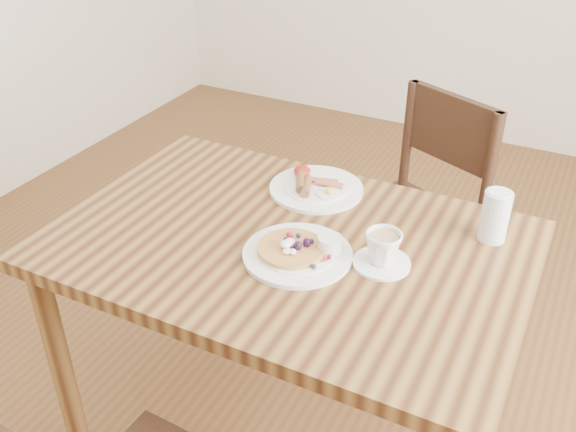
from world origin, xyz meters
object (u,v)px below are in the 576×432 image
object	(u,v)px
breakfast_plate	(315,187)
teacup_saucer	(383,250)
water_glass	(495,216)
dining_table	(288,270)
pancake_plate	(299,251)
chair_far	(416,208)

from	to	relation	value
breakfast_plate	teacup_saucer	distance (m)	0.39
teacup_saucer	water_glass	xyz separation A→B (m)	(0.21, 0.23, 0.03)
dining_table	breakfast_plate	size ratio (longest dim) A/B	4.44
pancake_plate	breakfast_plate	bearing A→B (deg)	108.44
dining_table	pancake_plate	size ratio (longest dim) A/B	4.44
chair_far	dining_table	bearing A→B (deg)	103.33
dining_table	teacup_saucer	world-z (taller)	teacup_saucer
breakfast_plate	water_glass	bearing A→B (deg)	-2.29
pancake_plate	breakfast_plate	size ratio (longest dim) A/B	1.00
water_glass	pancake_plate	bearing A→B (deg)	-143.96
dining_table	pancake_plate	xyz separation A→B (m)	(0.06, -0.05, 0.11)
dining_table	water_glass	world-z (taller)	water_glass
chair_far	water_glass	xyz separation A→B (m)	(0.32, -0.48, 0.32)
breakfast_plate	dining_table	bearing A→B (deg)	-80.01
pancake_plate	teacup_saucer	size ratio (longest dim) A/B	1.93
chair_far	teacup_saucer	xyz separation A→B (m)	(0.11, -0.71, 0.30)
chair_far	breakfast_plate	size ratio (longest dim) A/B	3.26
water_glass	breakfast_plate	bearing A→B (deg)	177.71
dining_table	water_glass	distance (m)	0.54
water_glass	dining_table	bearing A→B (deg)	-152.56
dining_table	breakfast_plate	bearing A→B (deg)	99.99
breakfast_plate	water_glass	size ratio (longest dim) A/B	2.00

